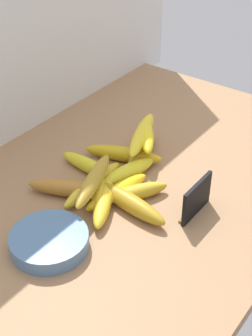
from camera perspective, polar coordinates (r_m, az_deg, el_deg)
counter_top at (r=122.11cm, az=2.21°, el=-1.30°), size 110.00×76.00×3.00cm
back_wall at (r=129.93cm, az=-12.39°, el=16.99°), size 130.00×2.00×70.00cm
chalkboard_sign at (r=108.40cm, az=8.12°, el=-3.60°), size 11.00×1.80×8.40cm
fruit_bowl at (r=102.00cm, az=-8.85°, el=-8.34°), size 16.12×16.12×3.31cm
banana_0 at (r=112.57cm, az=1.17°, el=-2.83°), size 14.88×11.26×3.60cm
banana_1 at (r=118.53cm, az=0.19°, el=-0.48°), size 16.56×7.68×3.92cm
banana_2 at (r=109.56cm, az=-2.50°, el=-4.08°), size 16.54×11.57×3.69cm
banana_3 at (r=121.17cm, az=-4.21°, el=0.21°), size 4.36×17.69×3.57cm
banana_4 at (r=109.14cm, az=0.53°, el=-4.07°), size 6.75×20.22×4.15cm
banana_5 at (r=113.92cm, az=-6.28°, el=-2.41°), size 12.59×20.42×3.99cm
banana_6 at (r=126.58cm, az=1.88°, el=2.12°), size 17.26×8.04×3.97cm
banana_7 at (r=125.01cm, az=-0.35°, el=1.64°), size 10.93×19.83×3.86cm
banana_8 at (r=112.84cm, az=-1.09°, el=-2.73°), size 18.70×6.58×3.55cm
banana_9 at (r=112.43cm, az=-3.08°, el=-2.91°), size 14.42×12.59×3.69cm
banana_10 at (r=115.12cm, az=-3.80°, el=-1.89°), size 20.48×4.20×3.66cm
banana_11 at (r=125.63cm, az=1.84°, el=3.93°), size 20.63×10.88×3.75cm
banana_12 at (r=125.44cm, az=2.39°, el=3.80°), size 15.11×12.64×3.52cm
banana_13 at (r=110.40cm, az=-3.79°, el=-1.43°), size 20.35×10.27×3.45cm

